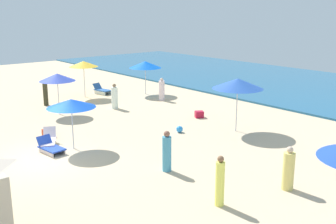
# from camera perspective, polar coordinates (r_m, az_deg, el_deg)

# --- Properties ---
(ground_plane) EXTENTS (60.00, 60.00, 0.00)m
(ground_plane) POSITION_cam_1_polar(r_m,az_deg,el_deg) (17.34, -17.31, -6.41)
(ground_plane) COLOR beige
(ocean) EXTENTS (60.00, 15.36, 0.12)m
(ocean) POSITION_cam_1_polar(r_m,az_deg,el_deg) (32.60, 21.73, 2.81)
(ocean) COLOR #23618A
(ocean) RESTS_ON ground_plane
(umbrella_0) EXTENTS (2.01, 2.01, 2.36)m
(umbrella_0) POSITION_cam_1_polar(r_m,az_deg,el_deg) (24.02, -15.08, 4.65)
(umbrella_0) COLOR silver
(umbrella_0) RESTS_ON ground_plane
(umbrella_2) EXTENTS (2.47, 2.47, 2.64)m
(umbrella_2) POSITION_cam_1_polar(r_m,az_deg,el_deg) (20.14, 9.62, 3.90)
(umbrella_2) COLOR silver
(umbrella_2) RESTS_ON ground_plane
(umbrella_5) EXTENTS (2.07, 2.07, 2.19)m
(umbrella_5) POSITION_cam_1_polar(r_m,az_deg,el_deg) (17.86, -13.24, 1.17)
(umbrella_5) COLOR silver
(umbrella_5) RESTS_ON ground_plane
(lounge_chair_5_0) EXTENTS (1.35, 0.82, 0.64)m
(lounge_chair_5_0) POSITION_cam_1_polar(r_m,az_deg,el_deg) (18.07, -15.95, -4.70)
(lounge_chair_5_0) COLOR silver
(lounge_chair_5_0) RESTS_ON ground_plane
(lounge_chair_5_1) EXTENTS (1.60, 1.21, 0.71)m
(lounge_chair_5_1) POSITION_cam_1_polar(r_m,az_deg,el_deg) (18.87, -16.14, -3.81)
(lounge_chair_5_1) COLOR silver
(lounge_chair_5_1) RESTS_ON ground_plane
(umbrella_6) EXTENTS (2.24, 2.24, 2.33)m
(umbrella_6) POSITION_cam_1_polar(r_m,az_deg,el_deg) (28.87, -3.16, 6.56)
(umbrella_6) COLOR silver
(umbrella_6) RESTS_ON ground_plane
(umbrella_7) EXTENTS (1.92, 1.92, 2.46)m
(umbrella_7) POSITION_cam_1_polar(r_m,az_deg,el_deg) (28.43, -11.61, 6.52)
(umbrella_7) COLOR silver
(umbrella_7) RESTS_ON ground_plane
(lounge_chair_7_0) EXTENTS (1.43, 0.88, 0.71)m
(lounge_chair_7_0) POSITION_cam_1_polar(r_m,az_deg,el_deg) (29.63, -9.15, 3.03)
(lounge_chair_7_0) COLOR silver
(lounge_chair_7_0) RESTS_ON ground_plane
(beachgoer_0) EXTENTS (0.45, 0.45, 1.51)m
(beachgoer_0) POSITION_cam_1_polar(r_m,az_deg,el_deg) (14.38, 16.31, -7.69)
(beachgoer_0) COLOR #EED971
(beachgoer_0) RESTS_ON ground_plane
(beachgoer_1) EXTENTS (0.30, 0.30, 1.63)m
(beachgoer_1) POSITION_cam_1_polar(r_m,az_deg,el_deg) (26.75, -16.58, 2.51)
(beachgoer_1) COLOR #363521
(beachgoer_1) RESTS_ON ground_plane
(beachgoer_2) EXTENTS (0.42, 0.42, 1.49)m
(beachgoer_2) POSITION_cam_1_polar(r_m,az_deg,el_deg) (27.12, -0.88, 3.05)
(beachgoer_2) COLOR silver
(beachgoer_2) RESTS_ON ground_plane
(beachgoer_3) EXTENTS (0.30, 0.30, 1.61)m
(beachgoer_3) POSITION_cam_1_polar(r_m,az_deg,el_deg) (12.80, 7.19, -9.59)
(beachgoer_3) COLOR #F9F763
(beachgoer_3) RESTS_ON ground_plane
(beachgoer_4) EXTENTS (0.53, 0.53, 1.52)m
(beachgoer_4) POSITION_cam_1_polar(r_m,az_deg,el_deg) (25.07, -7.39, 2.04)
(beachgoer_4) COLOR white
(beachgoer_4) RESTS_ON ground_plane
(beachgoer_5) EXTENTS (0.43, 0.43, 1.56)m
(beachgoer_5) POSITION_cam_1_polar(r_m,az_deg,el_deg) (15.30, -0.16, -5.60)
(beachgoer_5) COLOR #4697BB
(beachgoer_5) RESTS_ON ground_plane
(cooler_box_0) EXTENTS (0.57, 0.59, 0.36)m
(cooler_box_0) POSITION_cam_1_polar(r_m,az_deg,el_deg) (22.95, 4.34, -0.33)
(cooler_box_0) COLOR red
(cooler_box_0) RESTS_ON ground_plane
(beach_ball_1) EXTENTS (0.33, 0.33, 0.33)m
(beach_ball_1) POSITION_cam_1_polar(r_m,az_deg,el_deg) (20.16, 1.60, -2.39)
(beach_ball_1) COLOR #2A8DE5
(beach_ball_1) RESTS_ON ground_plane
(cooler_box_2) EXTENTS (0.41, 0.50, 0.34)m
(cooler_box_2) POSITION_cam_1_polar(r_m,az_deg,el_deg) (20.34, -16.24, -2.79)
(cooler_box_2) COLOR red
(cooler_box_2) RESTS_ON ground_plane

